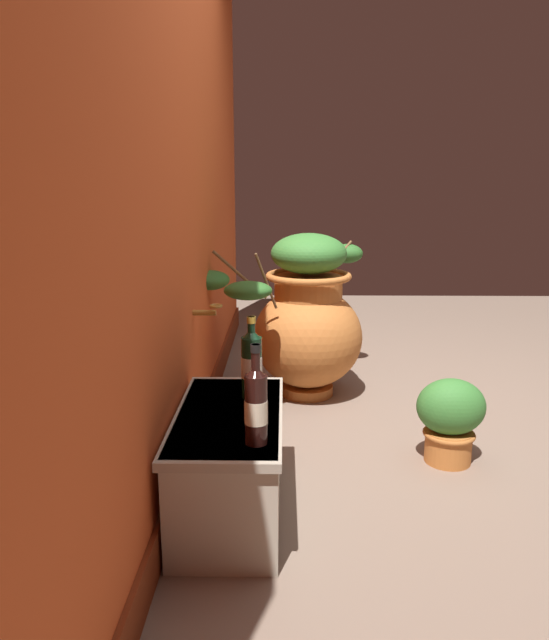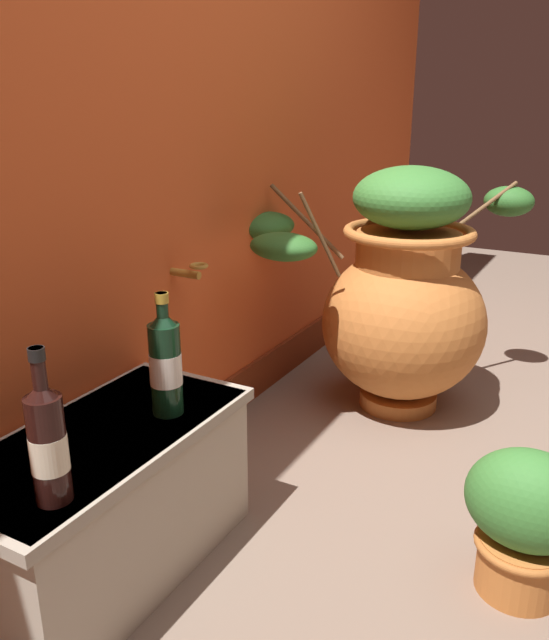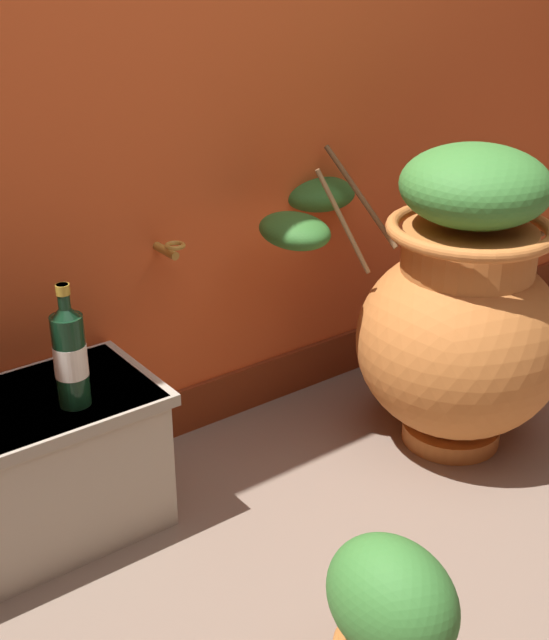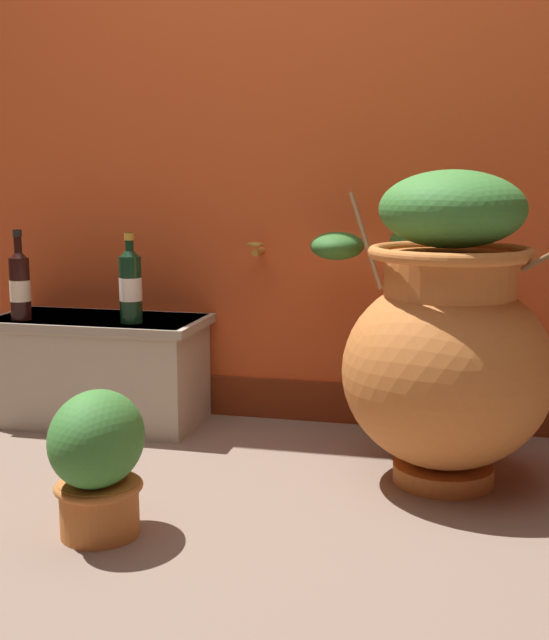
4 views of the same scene
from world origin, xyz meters
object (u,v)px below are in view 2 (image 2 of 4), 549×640
(potted_shrub, at_px, (526,518))
(wine_bottle_middle, at_px, (48,440))
(wine_bottle_left, at_px, (165,361))
(terracotta_urn, at_px, (402,298))

(potted_shrub, bearing_deg, wine_bottle_middle, 129.83)
(wine_bottle_middle, bearing_deg, wine_bottle_left, 4.95)
(wine_bottle_left, relative_size, wine_bottle_middle, 0.98)
(terracotta_urn, height_order, wine_bottle_middle, terracotta_urn)
(wine_bottle_left, distance_m, wine_bottle_middle, 0.40)
(wine_bottle_middle, relative_size, potted_shrub, 0.85)
(terracotta_urn, bearing_deg, wine_bottle_left, 167.34)
(terracotta_urn, height_order, potted_shrub, terracotta_urn)
(wine_bottle_left, relative_size, potted_shrub, 0.83)
(potted_shrub, bearing_deg, terracotta_urn, 35.49)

